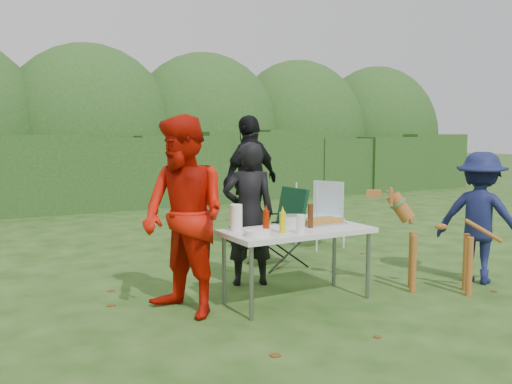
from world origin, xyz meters
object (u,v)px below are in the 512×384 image
folding_table (297,234)px  child (480,218)px  person_red_jacket (184,216)px  dog (441,242)px  person_cook (249,214)px  beer_bottle (310,216)px  mustard_bottle (283,223)px  lawn_chair (320,214)px  camping_chair (277,227)px  paper_towel_roll (236,218)px  ketchup_bottle (266,222)px  person_black_puffy (251,181)px

folding_table → child: child is taller
person_red_jacket → dog: 2.76m
person_cook → beer_bottle: bearing=128.8°
mustard_bottle → lawn_chair: bearing=47.1°
lawn_chair → person_red_jacket: bearing=9.9°
person_red_jacket → beer_bottle: 1.30m
person_red_jacket → camping_chair: bearing=104.7°
paper_towel_roll → ketchup_bottle: bearing=-54.5°
person_cook → person_black_puffy: bearing=-99.0°
lawn_chair → ketchup_bottle: 3.09m
dog → person_cook: bearing=3.7°
person_red_jacket → dog: bearing=57.0°
folding_table → ketchup_bottle: 0.44m
folding_table → mustard_bottle: (-0.25, -0.12, 0.15)m
child → mustard_bottle: 2.47m
person_black_puffy → camping_chair: size_ratio=1.96×
mustard_bottle → paper_towel_roll: paper_towel_roll is taller
person_red_jacket → dog: person_red_jacket is taller
folding_table → person_red_jacket: (-1.14, 0.17, 0.24)m
paper_towel_roll → camping_chair: bearing=44.3°
person_cook → camping_chair: 0.95m
person_cook → dog: person_cook is taller
child → dog: (-0.69, -0.06, -0.21)m
person_black_puffy → ketchup_bottle: 3.00m
person_black_puffy → lawn_chair: (0.88, -0.55, -0.49)m
folding_table → dog: 1.59m
ketchup_bottle → paper_towel_roll: paper_towel_roll is taller
folding_table → lawn_chair: lawn_chair is taller
dog → paper_towel_roll: dog is taller
person_cook → beer_bottle: 0.85m
paper_towel_roll → mustard_bottle: bearing=-42.1°
person_cook → person_black_puffy: size_ratio=0.81×
camping_chair → paper_towel_roll: bearing=41.2°
dog → mustard_bottle: (-1.77, 0.35, 0.30)m
folding_table → beer_bottle: beer_bottle is taller
person_red_jacket → dog: size_ratio=1.65×
person_black_puffy → dog: person_black_puffy is taller
ketchup_bottle → paper_towel_roll: size_ratio=0.85×
person_cook → beer_bottle: person_cook is taller
beer_bottle → person_black_puffy: bearing=73.9°
lawn_chair → beer_bottle: 2.68m
person_cook → mustard_bottle: bearing=102.3°
person_cook → mustard_bottle: size_ratio=7.98×
dog → lawn_chair: (0.27, 2.54, -0.04)m
camping_chair → ketchup_bottle: camping_chair is taller
person_cook → beer_bottle: size_ratio=6.65×
ketchup_bottle → dog: bearing=-11.6°
lawn_chair → mustard_bottle: size_ratio=4.92×
mustard_bottle → paper_towel_roll: bearing=137.9°
person_cook → mustard_bottle: 0.92m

